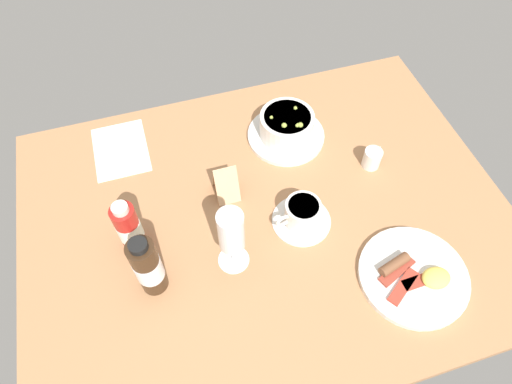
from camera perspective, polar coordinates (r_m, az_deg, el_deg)
ground_plane at (r=103.32cm, az=1.46°, el=-3.45°), size 110.00×84.00×3.00cm
porridge_bowl at (r=113.71cm, az=3.93°, el=8.28°), size 19.72×19.72×8.39cm
cutlery_setting at (r=118.05cm, az=-16.95°, el=5.11°), size 13.23×17.94×0.90cm
coffee_cup at (r=99.14cm, az=5.89°, el=-2.86°), size 13.40×13.35×6.57cm
creamer_jug at (r=112.03cm, az=14.65°, el=4.23°), size 5.25×4.36×5.55cm
wine_glass at (r=86.62cm, az=-3.18°, el=-5.36°), size 6.69×6.69×17.75cm
sauce_bottle_brown at (r=89.37cm, az=-13.68°, el=-9.26°), size 5.48×5.48×17.53cm
sauce_bottle_red at (r=95.65cm, az=-15.91°, el=-4.49°), size 5.08×5.08×15.45cm
breakfast_plate at (r=99.61cm, az=19.56°, el=-10.06°), size 22.81×22.81×3.70cm
menu_card at (r=101.99cm, az=-3.92°, el=1.42°), size 5.32×6.83×9.31cm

